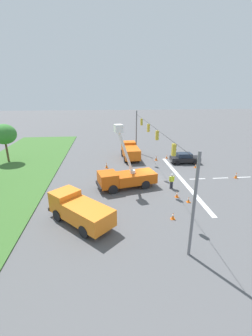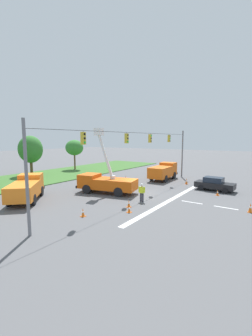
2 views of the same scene
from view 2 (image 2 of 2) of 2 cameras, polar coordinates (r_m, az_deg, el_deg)
name	(u,v)px [view 2 (image 2 of 2)]	position (r m, az deg, el deg)	size (l,w,h in m)	color
ground_plane	(139,194)	(24.78, 3.20, -6.54)	(200.00, 200.00, 0.00)	#565659
grass_verge	(39,177)	(37.22, -21.23, -2.23)	(56.00, 12.00, 0.10)	#3D6B2D
lane_markings	(187,201)	(22.56, 15.12, -8.20)	(17.60, 15.25, 0.01)	silver
signal_gantry	(139,152)	(24.06, 3.25, 4.09)	(26.20, 0.33, 7.20)	slate
tree_east	(30,149)	(39.30, -23.10, 4.35)	(3.69, 3.99, 6.47)	brown
tree_far_east	(74,148)	(44.38, -12.98, 5.04)	(3.25, 3.52, 5.76)	brown
utility_truck_bucket_lift	(106,181)	(24.99, -5.20, -3.40)	(3.88, 6.96, 7.13)	#D6560F
utility_truck_support_near	(163,171)	(33.36, 9.47, -0.77)	(6.05, 2.59, 2.38)	orange
utility_truck_support_far	(26,188)	(23.97, -23.97, -4.67)	(5.97, 5.88, 2.32)	orange
sedan_black	(214,184)	(28.05, 21.54, -3.76)	(2.05, 4.37, 1.56)	black
road_worker	(142,191)	(21.56, 4.03, -5.94)	(0.33, 0.64, 1.77)	#383842
traffic_cone_foreground_left	(218,193)	(25.90, 22.23, -5.84)	(0.36, 0.36, 0.59)	orange
traffic_cone_foreground_right	(83,212)	(18.01, -10.87, -11.03)	(0.36, 0.36, 0.66)	orange
traffic_cone_mid_left	(186,181)	(30.86, 15.10, -3.27)	(0.36, 0.36, 0.77)	orange
traffic_cone_mid_right	(129,204)	(19.97, 0.72, -9.02)	(0.36, 0.36, 0.67)	orange
traffic_cone_near_bucket	(129,209)	(18.62, 0.79, -10.35)	(0.36, 0.36, 0.62)	orange
traffic_cone_lane_edge_a	(250,208)	(21.19, 29.05, -8.83)	(0.36, 0.36, 0.79)	orange
traffic_cone_lane_edge_b	(142,190)	(25.42, 4.03, -5.56)	(0.36, 0.36, 0.58)	orange
traffic_cone_far_left	(203,182)	(31.17, 19.02, -3.46)	(0.36, 0.36, 0.64)	orange
traffic_cone_far_right	(126,178)	(31.78, -0.06, -2.65)	(0.36, 0.36, 0.83)	orange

